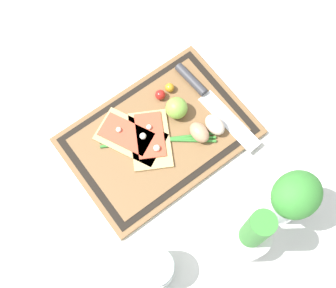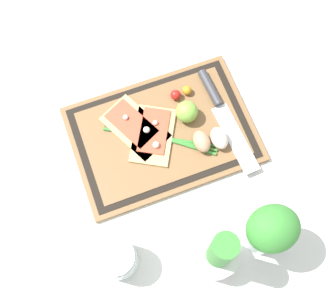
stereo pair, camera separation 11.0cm
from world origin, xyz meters
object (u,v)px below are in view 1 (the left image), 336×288
object	(u,v)px
egg_brown	(199,132)
sauce_jar	(155,269)
herb_pot	(251,235)
herb_glass	(293,198)
cherry_tomato_red	(160,95)
pizza_slice_near	(130,136)
egg_pink	(215,125)
lime	(177,108)
pizza_slice_far	(151,139)
knife	(203,92)
cherry_tomato_yellow	(170,88)

from	to	relation	value
egg_brown	sauce_jar	world-z (taller)	sauce_jar
herb_pot	herb_glass	world-z (taller)	herb_pot
egg_brown	cherry_tomato_red	xyz separation A→B (m)	(0.01, -0.14, -0.01)
cherry_tomato_red	sauce_jar	bearing A→B (deg)	51.89
pizza_slice_near	egg_pink	xyz separation A→B (m)	(-0.18, 0.10, 0.01)
pizza_slice_near	lime	distance (m)	0.13
pizza_slice_near	pizza_slice_far	xyz separation A→B (m)	(-0.04, 0.04, 0.00)
knife	cherry_tomato_yellow	bearing A→B (deg)	-44.46
pizza_slice_near	cherry_tomato_red	distance (m)	0.13
egg_pink	herb_glass	size ratio (longest dim) A/B	0.31
herb_pot	herb_glass	distance (m)	0.12
knife	sauce_jar	xyz separation A→B (m)	(0.35, 0.27, 0.01)
herb_glass	egg_pink	bearing A→B (deg)	-89.65
pizza_slice_far	knife	bearing A→B (deg)	-173.01
egg_pink	herb_glass	bearing A→B (deg)	90.35
pizza_slice_far	herb_pot	world-z (taller)	herb_pot
knife	cherry_tomato_red	world-z (taller)	cherry_tomato_red
cherry_tomato_red	egg_pink	bearing A→B (deg)	110.76
knife	herb_glass	size ratio (longest dim) A/B	1.55
sauce_jar	herb_glass	world-z (taller)	herb_glass
egg_pink	herb_pot	xyz separation A→B (m)	(0.11, 0.25, 0.04)
pizza_slice_far	sauce_jar	distance (m)	0.30
lime	herb_glass	size ratio (longest dim) A/B	0.29
cherry_tomato_yellow	sauce_jar	xyz separation A→B (m)	(0.29, 0.33, 0.01)
herb_pot	knife	bearing A→B (deg)	-113.21
pizza_slice_far	herb_glass	xyz separation A→B (m)	(-0.14, 0.32, 0.09)
egg_pink	cherry_tomato_red	world-z (taller)	egg_pink
egg_brown	herb_pot	size ratio (longest dim) A/B	0.25
knife	cherry_tomato_red	size ratio (longest dim) A/B	11.10
pizza_slice_far	lime	distance (m)	0.10
knife	cherry_tomato_yellow	world-z (taller)	cherry_tomato_yellow
lime	herb_glass	world-z (taller)	herb_glass
egg_brown	egg_pink	bearing A→B (deg)	170.53
sauce_jar	egg_pink	bearing A→B (deg)	-149.64
cherry_tomato_yellow	sauce_jar	world-z (taller)	sauce_jar
cherry_tomato_yellow	pizza_slice_near	bearing A→B (deg)	16.03
knife	cherry_tomato_red	bearing A→B (deg)	-31.78
egg_brown	herb_pot	bearing A→B (deg)	74.96
herb_glass	lime	bearing A→B (deg)	-81.52
pizza_slice_far	lime	xyz separation A→B (m)	(-0.09, -0.02, 0.02)
pizza_slice_near	egg_pink	world-z (taller)	egg_pink
knife	egg_pink	size ratio (longest dim) A/B	5.05
pizza_slice_near	herb_pot	world-z (taller)	herb_pot
egg_pink	sauce_jar	distance (m)	0.36
herb_glass	sauce_jar	bearing A→B (deg)	-11.74
pizza_slice_near	pizza_slice_far	world-z (taller)	same
pizza_slice_near	pizza_slice_far	size ratio (longest dim) A/B	1.05
lime	egg_brown	bearing A→B (deg)	94.97
lime	cherry_tomato_yellow	bearing A→B (deg)	-112.12
pizza_slice_far	cherry_tomato_yellow	bearing A→B (deg)	-145.67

